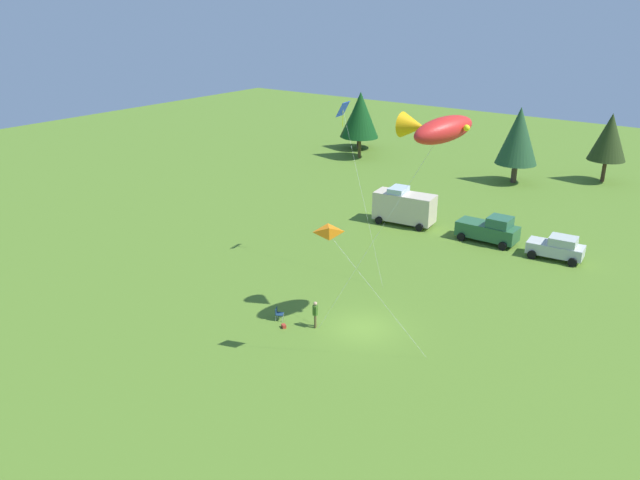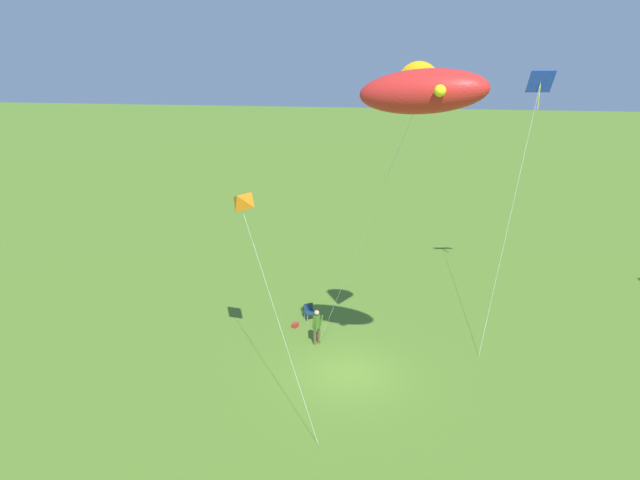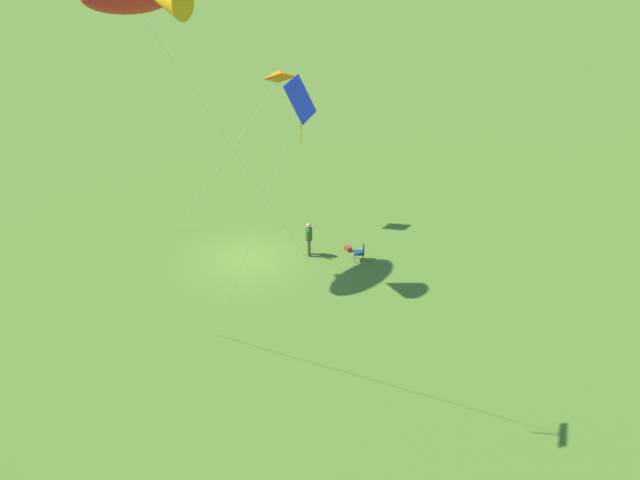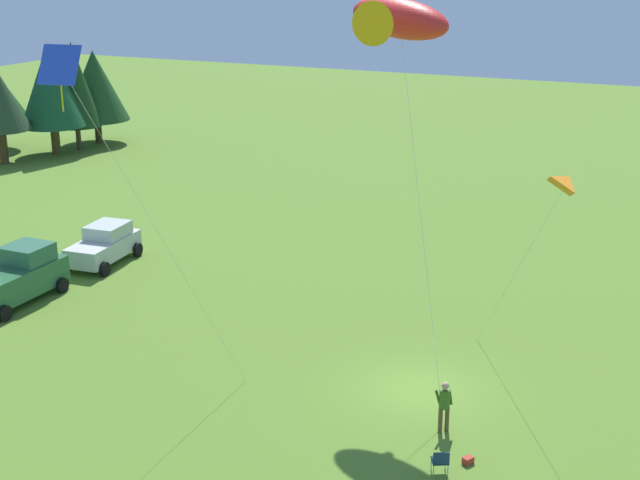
{
  "view_description": "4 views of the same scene",
  "coord_description": "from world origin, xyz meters",
  "px_view_note": "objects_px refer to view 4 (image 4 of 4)",
  "views": [
    {
      "loc": [
        18.08,
        -28.97,
        19.07
      ],
      "look_at": [
        -3.0,
        -0.39,
        5.3
      ],
      "focal_mm": 35.0,
      "sensor_mm": 36.0,
      "label": 1
    },
    {
      "loc": [
        23.3,
        1.19,
        14.7
      ],
      "look_at": [
        -4.3,
        -1.66,
        4.53
      ],
      "focal_mm": 35.0,
      "sensor_mm": 36.0,
      "label": 2
    },
    {
      "loc": [
        -16.88,
        26.14,
        18.49
      ],
      "look_at": [
        -4.43,
        1.13,
        2.72
      ],
      "focal_mm": 42.0,
      "sensor_mm": 36.0,
      "label": 3
    },
    {
      "loc": [
        -27.03,
        -8.54,
        14.67
      ],
      "look_at": [
        -4.18,
        1.93,
        6.48
      ],
      "focal_mm": 50.0,
      "sensor_mm": 36.0,
      "label": 4
    }
  ],
  "objects_px": {
    "backpack_on_grass": "(468,460)",
    "truck_green_flatbed": "(16,277)",
    "kite_large_fish": "(395,19)",
    "person_kite_flyer": "(444,403)",
    "kite_diamond_blue": "(64,74)",
    "car_silver_compact": "(104,244)",
    "kite_delta_orange": "(569,183)",
    "folding_chair": "(440,460)"
  },
  "relations": [
    {
      "from": "person_kite_flyer",
      "to": "kite_delta_orange",
      "type": "bearing_deg",
      "value": -75.89
    },
    {
      "from": "backpack_on_grass",
      "to": "kite_delta_orange",
      "type": "height_order",
      "value": "kite_delta_orange"
    },
    {
      "from": "kite_diamond_blue",
      "to": "truck_green_flatbed",
      "type": "bearing_deg",
      "value": 52.9
    },
    {
      "from": "person_kite_flyer",
      "to": "kite_diamond_blue",
      "type": "relative_size",
      "value": 0.14
    },
    {
      "from": "kite_large_fish",
      "to": "folding_chair",
      "type": "bearing_deg",
      "value": -149.59
    },
    {
      "from": "truck_green_flatbed",
      "to": "kite_diamond_blue",
      "type": "xyz_separation_m",
      "value": [
        -7.82,
        -10.34,
        10.28
      ]
    },
    {
      "from": "person_kite_flyer",
      "to": "truck_green_flatbed",
      "type": "bearing_deg",
      "value": 48.49
    },
    {
      "from": "folding_chair",
      "to": "kite_diamond_blue",
      "type": "bearing_deg",
      "value": 75.53
    },
    {
      "from": "truck_green_flatbed",
      "to": "kite_diamond_blue",
      "type": "relative_size",
      "value": 0.41
    },
    {
      "from": "kite_diamond_blue",
      "to": "car_silver_compact",
      "type": "bearing_deg",
      "value": 36.51
    },
    {
      "from": "person_kite_flyer",
      "to": "car_silver_compact",
      "type": "distance_m",
      "value": 21.74
    },
    {
      "from": "kite_large_fish",
      "to": "kite_delta_orange",
      "type": "height_order",
      "value": "kite_large_fish"
    },
    {
      "from": "backpack_on_grass",
      "to": "truck_green_flatbed",
      "type": "xyz_separation_m",
      "value": [
        4.49,
        21.53,
        0.99
      ]
    },
    {
      "from": "truck_green_flatbed",
      "to": "kite_delta_orange",
      "type": "relative_size",
      "value": 0.61
    },
    {
      "from": "folding_chair",
      "to": "kite_large_fish",
      "type": "xyz_separation_m",
      "value": [
        7.83,
        4.6,
        11.9
      ]
    },
    {
      "from": "kite_large_fish",
      "to": "kite_diamond_blue",
      "type": "xyz_separation_m",
      "value": [
        -10.23,
        6.0,
        -1.0
      ]
    },
    {
      "from": "car_silver_compact",
      "to": "kite_delta_orange",
      "type": "bearing_deg",
      "value": -109.24
    },
    {
      "from": "backpack_on_grass",
      "to": "car_silver_compact",
      "type": "height_order",
      "value": "car_silver_compact"
    },
    {
      "from": "backpack_on_grass",
      "to": "kite_delta_orange",
      "type": "distance_m",
      "value": 9.05
    },
    {
      "from": "backpack_on_grass",
      "to": "kite_large_fish",
      "type": "height_order",
      "value": "kite_large_fish"
    },
    {
      "from": "car_silver_compact",
      "to": "kite_large_fish",
      "type": "relative_size",
      "value": 0.33
    },
    {
      "from": "kite_diamond_blue",
      "to": "kite_delta_orange",
      "type": "relative_size",
      "value": 1.48
    },
    {
      "from": "person_kite_flyer",
      "to": "truck_green_flatbed",
      "type": "height_order",
      "value": "truck_green_flatbed"
    },
    {
      "from": "truck_green_flatbed",
      "to": "kite_large_fish",
      "type": "relative_size",
      "value": 0.38
    },
    {
      "from": "car_silver_compact",
      "to": "kite_delta_orange",
      "type": "distance_m",
      "value": 24.39
    },
    {
      "from": "kite_delta_orange",
      "to": "person_kite_flyer",
      "type": "bearing_deg",
      "value": 137.29
    },
    {
      "from": "kite_large_fish",
      "to": "kite_diamond_blue",
      "type": "distance_m",
      "value": 11.91
    },
    {
      "from": "person_kite_flyer",
      "to": "backpack_on_grass",
      "type": "bearing_deg",
      "value": -173.97
    },
    {
      "from": "folding_chair",
      "to": "kite_delta_orange",
      "type": "height_order",
      "value": "kite_delta_orange"
    },
    {
      "from": "kite_diamond_blue",
      "to": "kite_delta_orange",
      "type": "xyz_separation_m",
      "value": [
        7.86,
        -12.72,
        -3.59
      ]
    },
    {
      "from": "folding_chair",
      "to": "backpack_on_grass",
      "type": "bearing_deg",
      "value": -59.63
    },
    {
      "from": "backpack_on_grass",
      "to": "truck_green_flatbed",
      "type": "distance_m",
      "value": 22.02
    },
    {
      "from": "truck_green_flatbed",
      "to": "kite_large_fish",
      "type": "height_order",
      "value": "kite_large_fish"
    },
    {
      "from": "kite_delta_orange",
      "to": "folding_chair",
      "type": "bearing_deg",
      "value": 158.76
    },
    {
      "from": "kite_delta_orange",
      "to": "truck_green_flatbed",
      "type": "bearing_deg",
      "value": 90.09
    },
    {
      "from": "backpack_on_grass",
      "to": "kite_delta_orange",
      "type": "relative_size",
      "value": 0.04
    },
    {
      "from": "person_kite_flyer",
      "to": "kite_large_fish",
      "type": "xyz_separation_m",
      "value": [
        5.38,
        3.94,
        11.37
      ]
    },
    {
      "from": "backpack_on_grass",
      "to": "truck_green_flatbed",
      "type": "bearing_deg",
      "value": 78.21
    },
    {
      "from": "truck_green_flatbed",
      "to": "car_silver_compact",
      "type": "bearing_deg",
      "value": -3.8
    },
    {
      "from": "folding_chair",
      "to": "kite_diamond_blue",
      "type": "distance_m",
      "value": 15.39
    },
    {
      "from": "truck_green_flatbed",
      "to": "kite_large_fish",
      "type": "distance_m",
      "value": 20.01
    },
    {
      "from": "kite_large_fish",
      "to": "car_silver_compact",
      "type": "bearing_deg",
      "value": 78.44
    }
  ]
}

